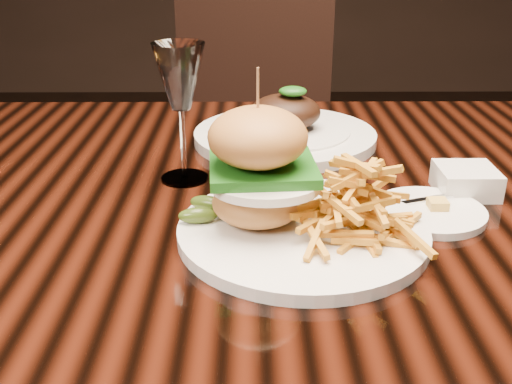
{
  "coord_description": "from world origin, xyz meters",
  "views": [
    {
      "loc": [
        -0.05,
        -0.78,
        1.08
      ],
      "look_at": [
        -0.04,
        -0.16,
        0.81
      ],
      "focal_mm": 42.0,
      "sensor_mm": 36.0,
      "label": 1
    }
  ],
  "objects_px": {
    "dining_table": "(285,233)",
    "chair_far": "(249,133)",
    "wine_glass": "(180,81)",
    "far_dish": "(285,131)",
    "burger_plate": "(302,194)"
  },
  "relations": [
    {
      "from": "far_dish",
      "to": "dining_table",
      "type": "bearing_deg",
      "value": -92.29
    },
    {
      "from": "dining_table",
      "to": "wine_glass",
      "type": "bearing_deg",
      "value": 171.06
    },
    {
      "from": "burger_plate",
      "to": "far_dish",
      "type": "bearing_deg",
      "value": 98.28
    },
    {
      "from": "wine_glass",
      "to": "far_dish",
      "type": "relative_size",
      "value": 0.63
    },
    {
      "from": "dining_table",
      "to": "wine_glass",
      "type": "xyz_separation_m",
      "value": [
        -0.15,
        0.02,
        0.22
      ]
    },
    {
      "from": "far_dish",
      "to": "chair_far",
      "type": "xyz_separation_m",
      "value": [
        -0.06,
        0.7,
        -0.23
      ]
    },
    {
      "from": "dining_table",
      "to": "wine_glass",
      "type": "relative_size",
      "value": 8.18
    },
    {
      "from": "dining_table",
      "to": "chair_far",
      "type": "relative_size",
      "value": 1.68
    },
    {
      "from": "burger_plate",
      "to": "far_dish",
      "type": "height_order",
      "value": "burger_plate"
    },
    {
      "from": "burger_plate",
      "to": "wine_glass",
      "type": "relative_size",
      "value": 1.5
    },
    {
      "from": "wine_glass",
      "to": "chair_far",
      "type": "relative_size",
      "value": 0.21
    },
    {
      "from": "chair_far",
      "to": "dining_table",
      "type": "bearing_deg",
      "value": -78.74
    },
    {
      "from": "dining_table",
      "to": "far_dish",
      "type": "xyz_separation_m",
      "value": [
        0.01,
        0.19,
        0.1
      ]
    },
    {
      "from": "dining_table",
      "to": "far_dish",
      "type": "height_order",
      "value": "far_dish"
    },
    {
      "from": "wine_glass",
      "to": "far_dish",
      "type": "xyz_separation_m",
      "value": [
        0.15,
        0.17,
        -0.12
      ]
    }
  ]
}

